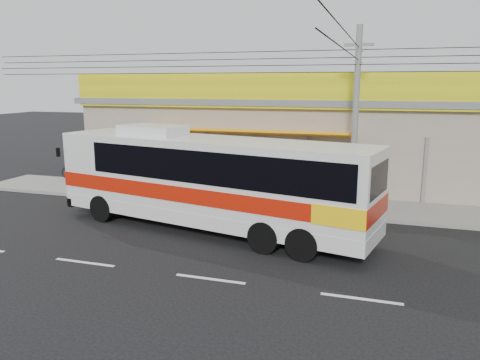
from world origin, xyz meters
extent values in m
plane|color=black|center=(0.00, 0.00, 0.00)|extent=(120.00, 120.00, 0.00)
cube|color=gray|center=(0.00, 6.00, 0.07)|extent=(30.00, 3.20, 0.15)
cube|color=gray|center=(0.00, 11.60, 2.10)|extent=(22.00, 8.00, 4.20)
cube|color=#595C61|center=(0.00, 11.60, 4.35)|extent=(22.60, 8.60, 0.30)
cube|color=yellow|center=(0.00, 7.48, 4.90)|extent=(22.00, 0.24, 1.60)
cube|color=#A30922|center=(-2.00, 7.45, 4.90)|extent=(9.00, 0.10, 1.20)
cube|color=#176812|center=(6.50, 7.45, 4.90)|extent=(2.40, 0.10, 1.10)
cube|color=#A30922|center=(-9.00, 7.45, 4.90)|extent=(3.00, 0.10, 1.10)
cube|color=#FB9E0D|center=(-2.00, 7.30, 3.00)|extent=(10.00, 1.20, 0.37)
cube|color=silver|center=(-1.61, 1.58, 1.89)|extent=(12.22, 4.98, 2.89)
cube|color=red|center=(-1.61, 1.58, 1.54)|extent=(12.26, 5.03, 0.55)
cube|color=yellow|center=(3.46, 0.48, 1.54)|extent=(2.10, 2.83, 0.60)
cube|color=black|center=(-0.93, 1.43, 2.54)|extent=(10.28, 4.60, 1.10)
cube|color=black|center=(-7.37, 2.84, 2.34)|extent=(0.62, 2.18, 1.49)
cube|color=silver|center=(-4.04, 2.11, 3.52)|extent=(2.63, 1.87, 0.36)
cylinder|color=black|center=(-5.94, 1.37, 0.52)|extent=(1.08, 0.53, 1.04)
cylinder|color=black|center=(-5.46, 3.57, 0.52)|extent=(1.08, 0.53, 1.04)
cylinder|color=black|center=(2.15, -0.39, 0.52)|extent=(1.08, 0.53, 1.04)
cylinder|color=black|center=(2.63, 1.81, 0.52)|extent=(1.08, 0.53, 1.04)
imported|color=maroon|center=(-5.20, 4.70, 0.71)|extent=(2.17, 0.81, 1.13)
imported|color=black|center=(-11.50, 7.22, 0.68)|extent=(1.76, 0.51, 1.06)
cylinder|color=slate|center=(3.13, 5.40, 3.71)|extent=(0.24, 0.24, 7.43)
cube|color=slate|center=(3.13, 5.40, 6.69)|extent=(1.11, 0.11, 0.11)
camera|label=1|loc=(4.35, -13.63, 5.24)|focal=35.00mm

